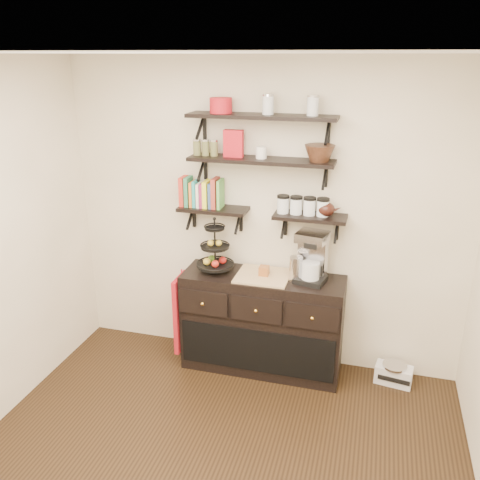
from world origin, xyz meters
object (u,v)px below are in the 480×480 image
Objects in this scene: coffee_maker at (312,257)px; radio at (394,374)px; sideboard at (262,323)px; fruit_stand at (215,254)px.

radio is at bearing 13.74° from coffee_maker.
radio is (0.76, 0.03, -1.02)m from coffee_maker.
sideboard is 0.77m from coffee_maker.
sideboard is at bearing -168.51° from radio.
sideboard is 1.22m from radio.
sideboard is 3.18× the size of coffee_maker.
coffee_maker reaches higher than sideboard.
sideboard is at bearing -0.43° from fruit_stand.
fruit_stand reaches higher than coffee_maker.
coffee_maker is (0.83, 0.03, 0.05)m from fruit_stand.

